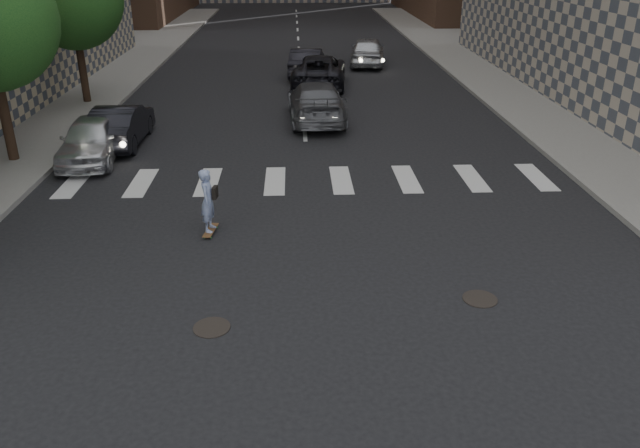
{
  "coord_description": "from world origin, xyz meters",
  "views": [
    {
      "loc": [
        -0.39,
        -8.68,
        6.6
      ],
      "look_at": [
        0.1,
        2.95,
        1.3
      ],
      "focal_mm": 35.0,
      "sensor_mm": 36.0,
      "label": 1
    }
  ],
  "objects_px": {
    "silver_sedan": "(92,139)",
    "traffic_car_a": "(121,124)",
    "skateboarder": "(208,200)",
    "traffic_car_e": "(307,62)",
    "traffic_car_b": "(316,101)",
    "traffic_car_c": "(319,70)",
    "traffic_car_d": "(367,51)"
  },
  "relations": [
    {
      "from": "traffic_car_a",
      "to": "traffic_car_b",
      "type": "xyz_separation_m",
      "value": [
        7.0,
        2.88,
        0.06
      ]
    },
    {
      "from": "traffic_car_a",
      "to": "traffic_car_e",
      "type": "relative_size",
      "value": 0.95
    },
    {
      "from": "traffic_car_a",
      "to": "traffic_car_b",
      "type": "relative_size",
      "value": 0.81
    },
    {
      "from": "skateboarder",
      "to": "traffic_car_b",
      "type": "xyz_separation_m",
      "value": [
        3.0,
        10.5,
        -0.1
      ]
    },
    {
      "from": "traffic_car_e",
      "to": "traffic_car_c",
      "type": "bearing_deg",
      "value": 109.48
    },
    {
      "from": "silver_sedan",
      "to": "traffic_car_c",
      "type": "distance_m",
      "value": 13.79
    },
    {
      "from": "traffic_car_e",
      "to": "traffic_car_b",
      "type": "bearing_deg",
      "value": 96.99
    },
    {
      "from": "skateboarder",
      "to": "traffic_car_e",
      "type": "distance_m",
      "value": 19.69
    },
    {
      "from": "traffic_car_c",
      "to": "traffic_car_d",
      "type": "distance_m",
      "value": 6.24
    },
    {
      "from": "skateboarder",
      "to": "traffic_car_a",
      "type": "height_order",
      "value": "skateboarder"
    },
    {
      "from": "silver_sedan",
      "to": "traffic_car_c",
      "type": "relative_size",
      "value": 0.77
    },
    {
      "from": "silver_sedan",
      "to": "traffic_car_a",
      "type": "height_order",
      "value": "silver_sedan"
    },
    {
      "from": "traffic_car_b",
      "to": "traffic_car_e",
      "type": "relative_size",
      "value": 1.17
    },
    {
      "from": "skateboarder",
      "to": "traffic_car_d",
      "type": "relative_size",
      "value": 0.35
    },
    {
      "from": "skateboarder",
      "to": "traffic_car_c",
      "type": "height_order",
      "value": "skateboarder"
    },
    {
      "from": "skateboarder",
      "to": "silver_sedan",
      "type": "xyz_separation_m",
      "value": [
        -4.5,
        5.85,
        -0.16
      ]
    },
    {
      "from": "traffic_car_a",
      "to": "traffic_car_d",
      "type": "height_order",
      "value": "traffic_car_d"
    },
    {
      "from": "traffic_car_b",
      "to": "traffic_car_d",
      "type": "xyz_separation_m",
      "value": [
        3.4,
        12.12,
        0.03
      ]
    },
    {
      "from": "skateboarder",
      "to": "silver_sedan",
      "type": "distance_m",
      "value": 7.38
    },
    {
      "from": "silver_sedan",
      "to": "traffic_car_a",
      "type": "distance_m",
      "value": 1.84
    },
    {
      "from": "traffic_car_a",
      "to": "traffic_car_c",
      "type": "xyz_separation_m",
      "value": [
        7.39,
        9.54,
        0.04
      ]
    },
    {
      "from": "traffic_car_c",
      "to": "traffic_car_d",
      "type": "relative_size",
      "value": 1.14
    },
    {
      "from": "silver_sedan",
      "to": "traffic_car_e",
      "type": "height_order",
      "value": "traffic_car_e"
    },
    {
      "from": "traffic_car_a",
      "to": "traffic_car_c",
      "type": "height_order",
      "value": "traffic_car_c"
    },
    {
      "from": "silver_sedan",
      "to": "traffic_car_e",
      "type": "xyz_separation_m",
      "value": [
        7.33,
        13.63,
        0.04
      ]
    },
    {
      "from": "skateboarder",
      "to": "traffic_car_d",
      "type": "xyz_separation_m",
      "value": [
        6.4,
        22.62,
        -0.06
      ]
    },
    {
      "from": "traffic_car_b",
      "to": "skateboarder",
      "type": "bearing_deg",
      "value": 72.21
    },
    {
      "from": "traffic_car_a",
      "to": "traffic_car_d",
      "type": "xyz_separation_m",
      "value": [
        10.4,
        15.0,
        0.1
      ]
    },
    {
      "from": "skateboarder",
      "to": "traffic_car_b",
      "type": "distance_m",
      "value": 10.92
    },
    {
      "from": "silver_sedan",
      "to": "traffic_car_b",
      "type": "relative_size",
      "value": 0.78
    },
    {
      "from": "silver_sedan",
      "to": "traffic_car_b",
      "type": "distance_m",
      "value": 8.82
    },
    {
      "from": "traffic_car_e",
      "to": "traffic_car_a",
      "type": "bearing_deg",
      "value": 65.98
    }
  ]
}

